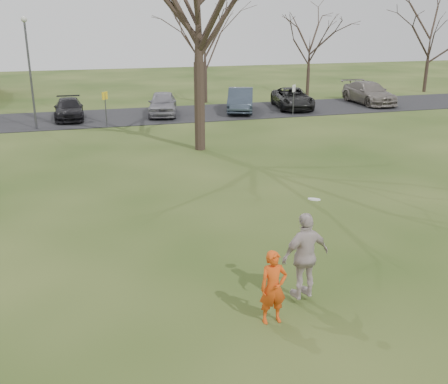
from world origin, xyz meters
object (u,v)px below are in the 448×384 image
Objects in this scene: car_7 at (369,93)px; catching_play at (305,256)px; car_3 at (69,109)px; car_6 at (292,98)px; car_5 at (241,100)px; lamp_post at (29,59)px; car_4 at (163,103)px; player_defender at (273,287)px.

catching_play reaches higher than car_7.
car_3 is 0.86× the size of car_6.
car_5 reaches higher than car_3.
car_7 reaches higher than car_5.
lamp_post reaches higher than catching_play.
car_3 is 5.99m from car_4.
car_3 is at bearing 54.20° from lamp_post.
catching_play is (4.88, -24.91, 0.48)m from car_3.
car_4 reaches higher than car_3.
car_7 is 0.87× the size of lamp_post.
catching_play is at bearing -85.42° from car_5.
car_4 is 24.63m from catching_play.
car_4 reaches higher than car_6.
car_4 is 1.87× the size of catching_play.
car_3 is at bearing -162.76° from car_5.
car_4 is (5.98, -0.31, 0.13)m from car_3.
lamp_post reaches higher than car_7.
lamp_post reaches higher than car_6.
car_7 reaches higher than player_defender.
car_7 is at bearing 56.16° from catching_play.
car_6 reaches higher than car_3.
car_5 is at bearing -165.95° from car_6.
car_7 is at bearing 6.77° from lamp_post.
car_6 is at bearing 66.52° from player_defender.
car_7 is at bearing 56.09° from player_defender.
car_5 is 2.00× the size of catching_play.
car_5 is at bearing 74.25° from player_defender.
car_6 is (15.32, -0.21, 0.08)m from car_3.
car_3 is (-3.90, 25.48, -0.14)m from player_defender.
player_defender reaches higher than car_6.
car_4 is 0.94× the size of car_5.
car_3 is at bearing 101.08° from catching_play.
catching_play is at bearing -102.12° from car_6.
car_5 is 0.94× the size of car_6.
lamp_post is at bearing 106.91° from catching_play.
car_6 is (3.96, 0.23, -0.08)m from car_5.
player_defender reaches higher than car_3.
catching_play is 23.46m from lamp_post.
car_7 reaches higher than car_6.
car_7 is at bearing 13.52° from car_4.
car_7 reaches higher than car_4.
car_7 reaches higher than car_3.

